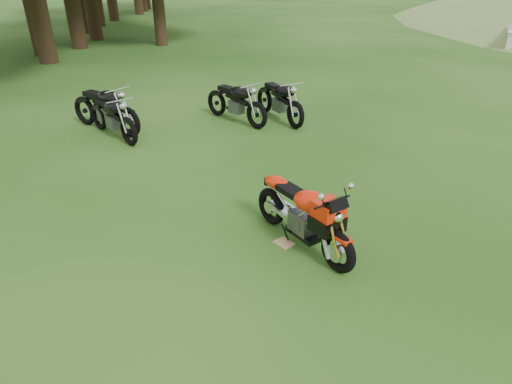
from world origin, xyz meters
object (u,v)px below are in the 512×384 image
Objects in this scene: vintage_moto_b at (279,99)px; sport_motorcycle at (303,209)px; plywood_board at (284,243)px; vintage_moto_a at (112,115)px; vintage_moto_c at (105,107)px; vintage_moto_d at (236,101)px.

sport_motorcycle is at bearing -27.91° from vintage_moto_b.
plywood_board is 5.39m from vintage_moto_a.
vintage_moto_c is (-5.91, 1.26, 0.01)m from sport_motorcycle.
vintage_moto_a is at bearing 166.92° from plywood_board.
vintage_moto_c is at bearing 166.37° from plywood_board.
vintage_moto_c reaches higher than plywood_board.
vintage_moto_a is at bearing -22.58° from vintage_moto_c.
sport_motorcycle is 0.57m from plywood_board.
vintage_moto_d is at bearing 156.96° from sport_motorcycle.
vintage_moto_b reaches higher than vintage_moto_a.
sport_motorcycle is at bearing -32.97° from vintage_moto_d.
sport_motorcycle is at bearing 34.76° from plywood_board.
plywood_board is 0.12× the size of vintage_moto_c.
vintage_moto_b is at bearing 145.62° from sport_motorcycle.
vintage_moto_d is at bearing 46.00° from vintage_moto_c.
plywood_board is 0.12× the size of vintage_moto_d.
vintage_moto_c reaches higher than sport_motorcycle.
sport_motorcycle reaches higher than vintage_moto_a.
sport_motorcycle is 5.52m from vintage_moto_a.
sport_motorcycle is 7.33× the size of plywood_board.
vintage_moto_d reaches higher than plywood_board.
vintage_moto_a is (-5.42, 1.09, -0.04)m from sport_motorcycle.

